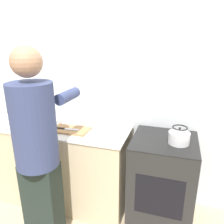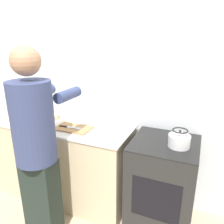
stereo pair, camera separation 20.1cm
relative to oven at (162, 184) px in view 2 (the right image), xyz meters
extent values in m
plane|color=tan|center=(-0.82, -0.30, -0.46)|extent=(12.00, 12.00, 0.00)
cube|color=silver|center=(-0.82, 0.36, 0.84)|extent=(8.00, 0.05, 2.60)
cube|color=#C6B28E|center=(-1.15, -0.01, -0.01)|extent=(1.58, 0.58, 0.90)
cube|color=silver|center=(-1.15, -0.01, 0.45)|extent=(1.61, 0.60, 0.02)
cube|color=black|center=(0.00, 0.00, -0.01)|extent=(0.60, 0.59, 0.90)
cube|color=black|center=(0.00, 0.00, 0.45)|extent=(0.60, 0.59, 0.01)
cube|color=black|center=(0.00, -0.29, 0.04)|extent=(0.42, 0.01, 0.40)
cube|color=#1E2924|center=(-0.98, -0.58, -0.05)|extent=(0.31, 0.19, 0.82)
cylinder|color=navy|center=(-0.98, -0.58, 0.71)|extent=(0.35, 0.35, 0.68)
sphere|color=#A87A5B|center=(-0.98, -0.58, 1.20)|extent=(0.23, 0.23, 0.23)
cylinder|color=navy|center=(-1.13, -0.28, 0.89)|extent=(0.10, 0.30, 0.10)
cylinder|color=navy|center=(-0.83, -0.28, 0.89)|extent=(0.10, 0.30, 0.10)
cube|color=#A87A4C|center=(-0.94, -0.07, 0.47)|extent=(0.38, 0.22, 0.02)
cube|color=silver|center=(-0.92, -0.09, 0.48)|extent=(0.15, 0.05, 0.01)
cube|color=black|center=(-1.04, -0.10, 0.48)|extent=(0.10, 0.03, 0.01)
cylinder|color=silver|center=(0.12, -0.04, 0.51)|extent=(0.19, 0.19, 0.11)
cone|color=silver|center=(0.12, -0.04, 0.58)|extent=(0.15, 0.15, 0.03)
sphere|color=black|center=(0.12, -0.04, 0.60)|extent=(0.02, 0.02, 0.02)
torus|color=black|center=(0.12, -0.04, 0.61)|extent=(0.14, 0.14, 0.01)
cylinder|color=silver|center=(-1.64, -0.05, 0.51)|extent=(0.17, 0.17, 0.09)
cylinder|color=#C6B789|center=(-1.34, 0.08, 0.49)|extent=(0.20, 0.20, 0.06)
cylinder|color=#4C4C51|center=(-1.53, 0.13, 0.54)|extent=(0.15, 0.15, 0.15)
cylinder|color=#28231E|center=(-1.53, 0.13, 0.62)|extent=(0.15, 0.15, 0.01)
camera|label=1|loc=(0.07, -1.92, 1.34)|focal=35.00mm
camera|label=2|loc=(0.26, -1.85, 1.34)|focal=35.00mm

